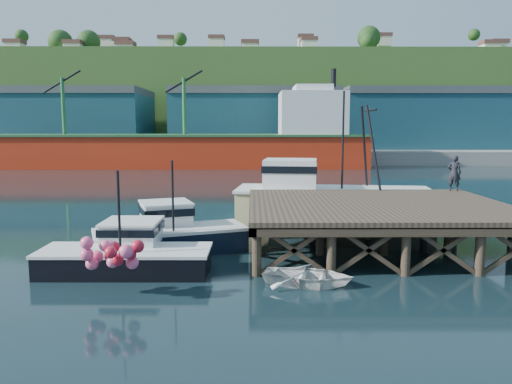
{
  "coord_description": "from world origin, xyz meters",
  "views": [
    {
      "loc": [
        -0.35,
        -23.21,
        5.66
      ],
      "look_at": [
        -0.18,
        2.0,
        2.37
      ],
      "focal_mm": 35.0,
      "sensor_mm": 36.0,
      "label": 1
    }
  ],
  "objects_px": {
    "trawler": "(329,195)",
    "dinghy": "(308,276)",
    "dockworker": "(454,173)",
    "boat_black": "(127,253)",
    "boat_navy": "(170,233)"
  },
  "relations": [
    {
      "from": "boat_navy",
      "to": "dockworker",
      "type": "xyz_separation_m",
      "value": [
        15.07,
        5.14,
        2.27
      ]
    },
    {
      "from": "dinghy",
      "to": "boat_navy",
      "type": "bearing_deg",
      "value": 64.42
    },
    {
      "from": "boat_black",
      "to": "trawler",
      "type": "xyz_separation_m",
      "value": [
        9.54,
        10.52,
        0.85
      ]
    },
    {
      "from": "boat_black",
      "to": "dockworker",
      "type": "distance_m",
      "value": 18.41
    },
    {
      "from": "boat_navy",
      "to": "dockworker",
      "type": "height_order",
      "value": "boat_navy"
    },
    {
      "from": "boat_black",
      "to": "dockworker",
      "type": "xyz_separation_m",
      "value": [
        16.2,
        8.42,
        2.37
      ]
    },
    {
      "from": "trawler",
      "to": "dinghy",
      "type": "distance_m",
      "value": 12.63
    },
    {
      "from": "boat_black",
      "to": "trawler",
      "type": "height_order",
      "value": "trawler"
    },
    {
      "from": "boat_black",
      "to": "dinghy",
      "type": "bearing_deg",
      "value": -13.84
    },
    {
      "from": "trawler",
      "to": "dinghy",
      "type": "height_order",
      "value": "trawler"
    },
    {
      "from": "dockworker",
      "to": "boat_black",
      "type": "bearing_deg",
      "value": 51.52
    },
    {
      "from": "trawler",
      "to": "boat_navy",
      "type": "bearing_deg",
      "value": -131.91
    },
    {
      "from": "boat_navy",
      "to": "dinghy",
      "type": "bearing_deg",
      "value": -60.8
    },
    {
      "from": "trawler",
      "to": "dinghy",
      "type": "bearing_deg",
      "value": -94.56
    },
    {
      "from": "trawler",
      "to": "dinghy",
      "type": "relative_size",
      "value": 3.7
    }
  ]
}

